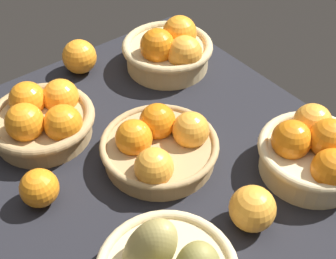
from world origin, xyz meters
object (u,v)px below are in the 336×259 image
(basket_near_left, at_px, (43,118))
(loose_orange_front_gap, at_px, (252,209))
(basket_center, at_px, (160,146))
(loose_orange_side_gap, at_px, (39,188))
(basket_far_right, at_px, (313,152))
(loose_orange_back_gap, at_px, (79,57))
(basket_far_left, at_px, (170,50))

(basket_near_left, distance_m, loose_orange_front_gap, 0.45)
(basket_center, relative_size, loose_orange_side_gap, 3.28)
(basket_far_right, distance_m, loose_orange_side_gap, 0.50)
(basket_far_right, bearing_deg, loose_orange_back_gap, -162.15)
(basket_center, xyz_separation_m, loose_orange_side_gap, (-0.05, -0.23, -0.00))
(loose_orange_front_gap, xyz_separation_m, loose_orange_side_gap, (-0.27, -0.26, -0.00))
(basket_near_left, bearing_deg, loose_orange_back_gap, 130.83)
(basket_center, relative_size, loose_orange_back_gap, 2.82)
(loose_orange_front_gap, xyz_separation_m, loose_orange_back_gap, (-0.57, -0.00, 0.00))
(basket_center, bearing_deg, basket_far_right, 45.95)
(basket_near_left, bearing_deg, basket_far_left, 94.28)
(basket_near_left, xyz_separation_m, loose_orange_side_gap, (0.15, -0.09, -0.01))
(basket_center, height_order, loose_orange_side_gap, basket_center)
(basket_center, bearing_deg, basket_far_left, 138.18)
(basket_center, bearing_deg, loose_orange_front_gap, 7.94)
(loose_orange_front_gap, bearing_deg, basket_far_left, 158.62)
(basket_far_right, relative_size, loose_orange_back_gap, 2.55)
(loose_orange_back_gap, bearing_deg, basket_far_left, 55.33)
(basket_far_left, distance_m, loose_orange_side_gap, 0.47)
(basket_far_right, relative_size, basket_center, 0.90)
(basket_far_right, xyz_separation_m, loose_orange_back_gap, (-0.55, -0.18, -0.01))
(loose_orange_front_gap, distance_m, loose_orange_side_gap, 0.37)
(loose_orange_front_gap, height_order, loose_orange_side_gap, loose_orange_front_gap)
(basket_near_left, xyz_separation_m, basket_center, (0.20, 0.14, -0.01))
(basket_near_left, relative_size, loose_orange_front_gap, 2.73)
(basket_far_left, relative_size, loose_orange_back_gap, 2.66)
(loose_orange_front_gap, bearing_deg, loose_orange_back_gap, -179.88)
(basket_far_right, bearing_deg, basket_center, -134.05)
(loose_orange_back_gap, relative_size, loose_orange_side_gap, 1.16)
(basket_far_left, bearing_deg, loose_orange_side_gap, -67.46)
(basket_far_right, xyz_separation_m, basket_center, (-0.20, -0.21, -0.01))
(basket_near_left, relative_size, loose_orange_side_gap, 3.11)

